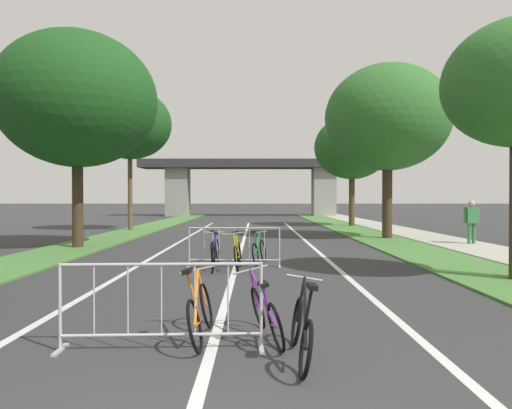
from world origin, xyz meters
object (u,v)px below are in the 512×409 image
at_px(tree_right_pine_far, 387,118).
at_px(bicycle_green_3, 258,251).
at_px(bicycle_orange_1, 200,311).
at_px(bicycle_black_0, 301,330).
at_px(tree_left_pine_near, 129,124).
at_px(tree_right_oak_near, 351,148).
at_px(tree_left_oak_mid, 77,100).
at_px(crowd_barrier_second, 234,247).
at_px(bicycle_purple_6, 265,313).
at_px(crowd_barrier_nearest, 161,306).
at_px(pedestrian_in_red_jacket, 471,218).
at_px(bicycle_silver_5, 215,251).
at_px(bicycle_yellow_4, 237,255).
at_px(bicycle_blue_2, 213,255).

bearing_deg(tree_right_pine_far, bicycle_green_3, -125.91).
bearing_deg(bicycle_orange_1, bicycle_black_0, -31.61).
height_order(tree_left_pine_near, tree_right_oak_near, tree_left_pine_near).
height_order(tree_left_oak_mid, crowd_barrier_second, tree_left_oak_mid).
bearing_deg(bicycle_purple_6, crowd_barrier_second, 84.22).
bearing_deg(bicycle_green_3, crowd_barrier_nearest, -88.12).
distance_m(tree_left_pine_near, bicycle_orange_1, 21.86).
height_order(tree_left_pine_near, bicycle_orange_1, tree_left_pine_near).
bearing_deg(tree_left_oak_mid, pedestrian_in_red_jacket, 3.65).
bearing_deg(tree_right_oak_near, crowd_barrier_nearest, -106.57).
bearing_deg(bicycle_green_3, tree_left_oak_mid, 159.45).
height_order(tree_right_oak_near, bicycle_silver_5, tree_right_oak_near).
xyz_separation_m(tree_left_oak_mid, tree_right_oak_near, (12.66, 13.18, -0.30)).
bearing_deg(bicycle_silver_5, bicycle_green_3, 1.47).
relative_size(crowd_barrier_second, bicycle_silver_5, 1.53).
bearing_deg(bicycle_green_3, bicycle_orange_1, -85.27).
distance_m(crowd_barrier_second, bicycle_purple_6, 6.49).
bearing_deg(crowd_barrier_second, pedestrian_in_red_jacket, 31.93).
height_order(crowd_barrier_second, bicycle_silver_5, crowd_barrier_second).
relative_size(tree_right_pine_far, tree_right_oak_near, 1.09).
relative_size(tree_right_oak_near, bicycle_yellow_4, 4.38).
distance_m(bicycle_blue_2, pedestrian_in_red_jacket, 11.17).
height_order(tree_right_oak_near, bicycle_orange_1, tree_right_oak_near).
height_order(bicycle_black_0, bicycle_orange_1, bicycle_orange_1).
xyz_separation_m(tree_left_pine_near, bicycle_yellow_4, (6.57, -14.17, -5.57)).
distance_m(tree_right_pine_far, tree_right_oak_near, 9.31).
distance_m(tree_right_pine_far, bicycle_yellow_4, 12.01).
height_order(crowd_barrier_nearest, bicycle_green_3, crowd_barrier_nearest).
height_order(tree_left_pine_near, bicycle_green_3, tree_left_pine_near).
bearing_deg(bicycle_silver_5, tree_right_oak_near, 69.14).
height_order(tree_right_pine_far, bicycle_yellow_4, tree_right_pine_far).
xyz_separation_m(bicycle_green_3, bicycle_yellow_4, (-0.55, -0.92, 0.01)).
relative_size(tree_left_oak_mid, bicycle_black_0, 4.69).
bearing_deg(pedestrian_in_red_jacket, bicycle_green_3, 24.79).
xyz_separation_m(bicycle_blue_2, bicycle_silver_5, (-0.04, 1.04, -0.01)).
bearing_deg(bicycle_purple_6, bicycle_yellow_4, 83.60).
bearing_deg(bicycle_black_0, crowd_barrier_nearest, 166.76).
bearing_deg(bicycle_black_0, crowd_barrier_second, 98.72).
xyz_separation_m(crowd_barrier_second, bicycle_blue_2, (-0.51, -0.53, -0.14)).
bearing_deg(tree_left_pine_near, tree_right_pine_far, -22.27).
xyz_separation_m(bicycle_green_3, bicycle_purple_6, (0.04, -6.94, -0.02)).
bearing_deg(tree_left_oak_mid, crowd_barrier_second, -37.80).
bearing_deg(bicycle_yellow_4, tree_left_pine_near, -62.87).
bearing_deg(crowd_barrier_second, bicycle_blue_2, -133.71).
bearing_deg(crowd_barrier_second, tree_left_pine_near, 115.16).
bearing_deg(tree_right_oak_near, bicycle_blue_2, -111.67).
height_order(tree_right_pine_far, bicycle_green_3, tree_right_pine_far).
relative_size(tree_right_pine_far, crowd_barrier_nearest, 3.13).
distance_m(crowd_barrier_second, bicycle_blue_2, 0.75).
xyz_separation_m(crowd_barrier_second, bicycle_green_3, (0.66, 0.49, -0.16)).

